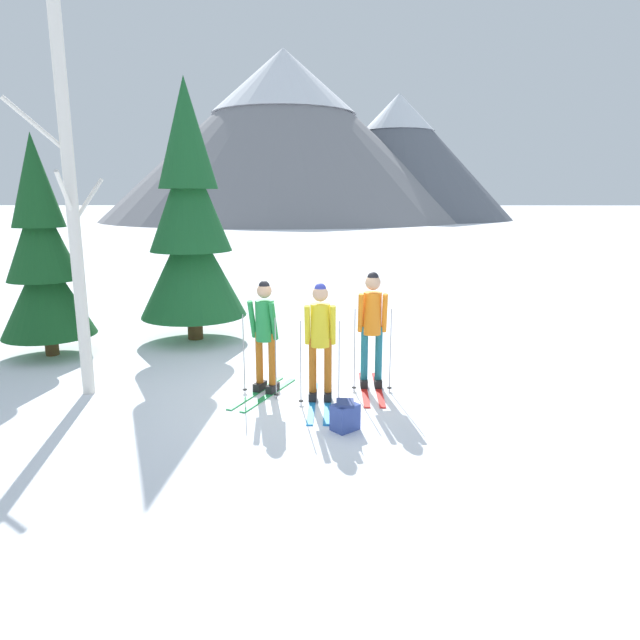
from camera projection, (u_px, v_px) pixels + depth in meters
The scene contains 9 objects.
ground_plane at pixel (307, 394), 8.51m from camera, with size 400.00×400.00×0.00m, color white.
skier_in_green at pixel (265, 332), 8.37m from camera, with size 0.89×1.57×1.71m.
skier_in_yellow at pixel (320, 335), 8.02m from camera, with size 0.61×1.67×1.73m.
skier_in_orange at pixel (372, 323), 8.58m from camera, with size 0.61×1.59×1.81m.
pine_tree_near at pixel (43, 257), 10.21m from camera, with size 1.67×1.67×4.02m.
pine_tree_mid at pixel (190, 224), 11.31m from camera, with size 2.15×2.15×5.19m.
birch_tree_tall at pixel (72, 208), 7.95m from camera, with size 0.93×1.00×5.46m.
backpack_on_snow_front at pixel (345, 416), 7.15m from camera, with size 0.40×0.39×0.38m.
mountain_ridge_distant at pixel (313, 139), 72.75m from camera, with size 53.39×46.48×21.08m.
Camera 1 is at (0.34, -8.07, 2.91)m, focal length 31.63 mm.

